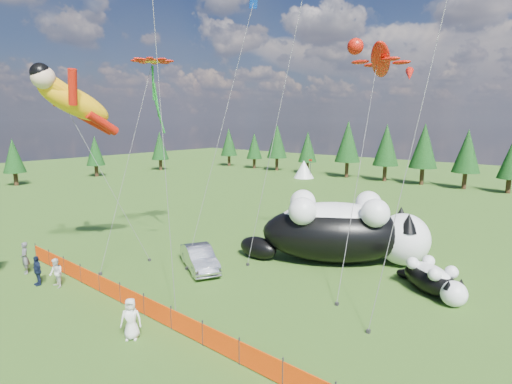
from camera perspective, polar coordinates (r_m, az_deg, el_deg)
ground at (r=22.65m, az=-10.72°, el=-13.46°), size 160.00×160.00×0.00m
safety_fence at (r=20.85m, az=-17.31°, el=-14.41°), size 22.06×0.06×1.10m
tree_line at (r=60.48m, az=24.09°, el=4.56°), size 90.00×4.00×8.00m
cat_large at (r=26.21m, az=12.29°, el=-5.33°), size 10.99×8.60×4.45m
cat_small at (r=23.34m, az=23.95°, el=-11.29°), size 4.26×3.37×1.73m
car at (r=24.99m, az=-8.07°, el=-9.31°), size 4.57×3.40×1.44m
spectator_a at (r=27.72m, az=-30.13°, el=-8.14°), size 0.78×0.60×1.91m
spectator_b at (r=24.71m, az=-26.67°, el=-10.32°), size 0.83×0.52×1.64m
spectator_c at (r=25.54m, az=-28.79°, el=-9.80°), size 1.00×0.55×1.67m
spectator_e at (r=18.17m, az=-17.44°, el=-16.90°), size 1.02×1.01×1.78m
superhero_kite at (r=26.67m, az=-24.46°, el=11.61°), size 5.28×5.51×12.75m
gecko_kite at (r=28.30m, az=17.37°, el=17.51°), size 5.38×12.84×15.77m
flower_kite at (r=28.23m, az=-14.61°, el=17.33°), size 3.68×7.16×13.79m
diamond_kite_a at (r=27.69m, az=-0.98°, el=23.43°), size 1.02×6.20×17.45m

